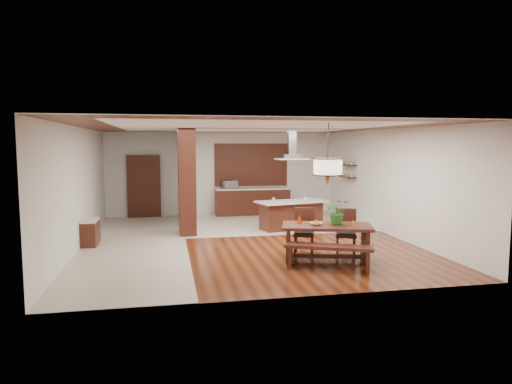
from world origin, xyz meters
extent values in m
plane|color=#3E190B|center=(0.00, 0.00, 0.00)|extent=(9.00, 9.00, 0.00)
cube|color=white|center=(0.00, 0.00, 2.90)|extent=(8.00, 9.00, 0.04)
cube|color=silver|center=(0.00, 4.50, 1.45)|extent=(8.00, 0.04, 2.90)
cube|color=silver|center=(0.00, -4.50, 1.45)|extent=(8.00, 0.04, 2.90)
cube|color=silver|center=(-4.00, 0.00, 1.45)|extent=(0.04, 9.00, 2.90)
cube|color=silver|center=(4.00, 0.00, 1.45)|extent=(0.04, 9.00, 2.90)
cube|color=beige|center=(-2.75, 0.00, 0.01)|extent=(2.50, 9.00, 0.01)
cube|color=beige|center=(1.25, 2.50, 0.01)|extent=(5.50, 4.00, 0.01)
cube|color=#3E1B0F|center=(0.00, 0.00, 2.88)|extent=(8.00, 9.00, 0.02)
cube|color=black|center=(-1.40, 1.20, 1.45)|extent=(0.45, 1.00, 2.90)
cube|color=silver|center=(-1.40, 3.30, 1.45)|extent=(0.18, 2.40, 2.90)
cube|color=black|center=(-3.81, 0.20, 0.32)|extent=(0.37, 0.88, 0.63)
cube|color=black|center=(-2.70, 4.40, 1.05)|extent=(1.10, 0.20, 2.10)
cube|color=black|center=(1.00, 4.20, 0.45)|extent=(2.60, 0.60, 0.90)
cube|color=beige|center=(1.00, 4.20, 0.92)|extent=(2.60, 0.62, 0.05)
cube|color=brown|center=(1.00, 4.46, 1.75)|extent=(2.60, 0.08, 1.50)
cube|color=black|center=(3.87, 2.60, 1.40)|extent=(0.26, 0.90, 0.04)
cube|color=black|center=(3.87, 2.60, 1.80)|extent=(0.26, 0.90, 0.04)
cube|color=black|center=(1.35, -2.39, 0.74)|extent=(2.05, 1.41, 0.06)
cube|color=black|center=(0.58, -2.16, 0.36)|extent=(0.29, 0.74, 0.71)
cube|color=black|center=(2.12, -2.62, 0.36)|extent=(0.29, 0.74, 0.71)
imported|color=#257126|center=(1.59, -2.37, 1.04)|extent=(0.56, 0.51, 0.53)
imported|color=beige|center=(1.11, -2.41, 0.81)|extent=(0.28, 0.28, 0.06)
cone|color=#B8200D|center=(0.83, -2.14, 0.87)|extent=(0.16, 0.16, 0.20)
cylinder|color=gold|center=(1.84, -2.62, 0.83)|extent=(0.08, 0.08, 0.10)
cube|color=black|center=(1.60, 1.29, 0.40)|extent=(1.87, 1.04, 0.79)
cube|color=beige|center=(1.60, 1.24, 0.82)|extent=(2.17, 1.31, 0.04)
imported|color=silver|center=(2.01, 1.18, 0.88)|extent=(0.13, 0.13, 0.09)
imported|color=#B6B7BD|center=(0.21, 4.24, 1.09)|extent=(0.58, 0.48, 0.27)
camera|label=1|loc=(-1.96, -11.41, 2.46)|focal=32.00mm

